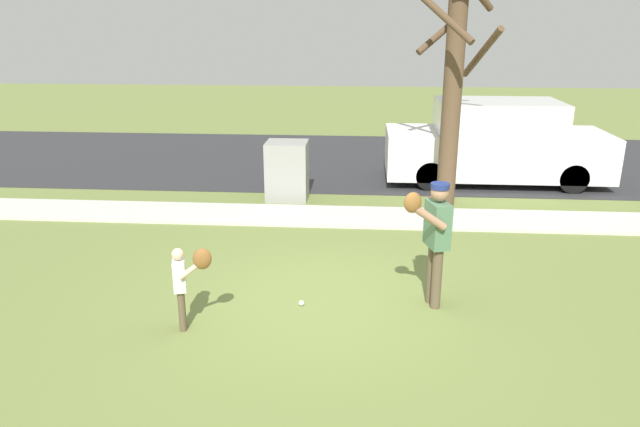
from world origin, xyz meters
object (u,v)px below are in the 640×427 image
object	(u,v)px
person_child	(185,277)
baseball	(301,303)
person_adult	(435,231)
utility_cabinet	(287,171)
street_tree_near	(453,82)
parked_van_white	(495,144)

from	to	relation	value
person_child	baseball	distance (m)	1.65
person_adult	utility_cabinet	size ratio (longest dim) A/B	1.37
person_child	utility_cabinet	size ratio (longest dim) A/B	0.90
person_adult	person_child	bearing A→B (deg)	0.35
street_tree_near	baseball	bearing A→B (deg)	-117.55
baseball	street_tree_near	distance (m)	5.91
person_child	parked_van_white	world-z (taller)	parked_van_white
utility_cabinet	street_tree_near	distance (m)	3.81
person_child	street_tree_near	xyz separation A→B (m)	(3.80, 5.51, 1.78)
utility_cabinet	parked_van_white	size ratio (longest dim) A/B	0.25
baseball	person_child	bearing A→B (deg)	-150.61
person_adult	utility_cabinet	distance (m)	5.45
person_adult	baseball	size ratio (longest dim) A/B	22.76
utility_cabinet	street_tree_near	world-z (taller)	street_tree_near
person_adult	street_tree_near	distance (m)	4.91
person_adult	baseball	xyz separation A→B (m)	(-1.72, -0.14, -1.02)
street_tree_near	parked_van_white	xyz separation A→B (m)	(1.33, 1.89, -1.59)
person_child	utility_cabinet	xyz separation A→B (m)	(0.50, 5.68, -0.10)
baseball	utility_cabinet	world-z (taller)	utility_cabinet
street_tree_near	parked_van_white	size ratio (longest dim) A/B	0.93
street_tree_near	utility_cabinet	bearing A→B (deg)	177.01
street_tree_near	parked_van_white	distance (m)	2.81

